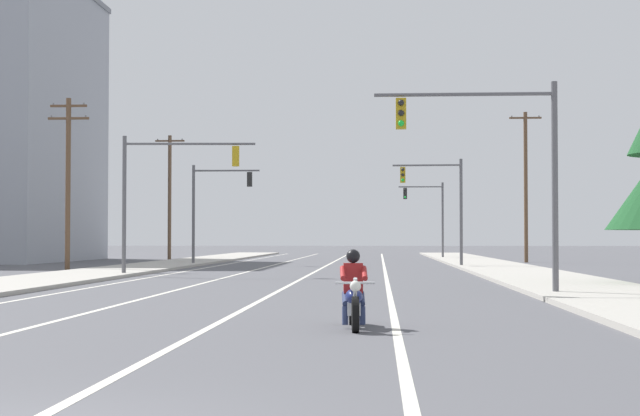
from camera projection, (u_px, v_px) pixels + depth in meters
lane_stripe_center at (321, 269)px, 52.68m from camera, size 0.16×100.00×0.01m
lane_stripe_left at (260, 268)px, 52.88m from camera, size 0.16×100.00×0.01m
lane_stripe_right at (385, 269)px, 52.47m from camera, size 0.16×100.00×0.01m
lane_stripe_far_left at (202, 268)px, 53.08m from camera, size 0.16×100.00×0.01m
sidewalk_kerb_right at (513, 271)px, 47.11m from camera, size 4.40×110.00×0.14m
sidewalk_kerb_left at (122, 270)px, 48.28m from camera, size 4.40×110.00×0.14m
motorcycle_with_rider at (354, 297)px, 17.90m from camera, size 0.70×2.19×1.46m
traffic_signal_near_right at (501, 153)px, 27.93m from camera, size 5.29×0.37×6.20m
traffic_signal_near_left at (163, 182)px, 42.74m from camera, size 5.88×0.64×6.20m
traffic_signal_mid_right at (442, 197)px, 55.18m from camera, size 3.98×0.37×6.20m
traffic_signal_mid_left at (212, 200)px, 59.73m from camera, size 4.20×0.37×6.20m
traffic_signal_far_right at (430, 209)px, 78.51m from camera, size 3.66×0.37×6.20m
utility_pole_left_near at (68, 177)px, 49.87m from camera, size 2.16×0.26×8.92m
utility_pole_right_far at (526, 184)px, 66.29m from camera, size 2.20×0.26×10.35m
utility_pole_left_far at (170, 195)px, 71.01m from camera, size 2.16×0.26×9.24m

